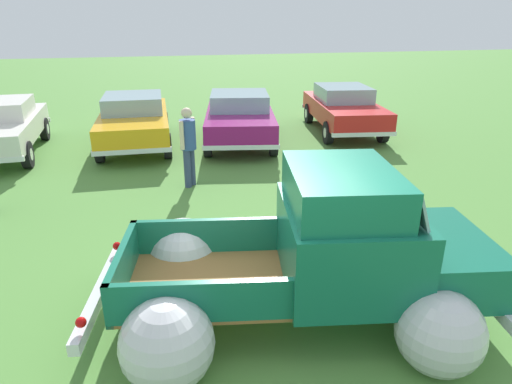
{
  "coord_description": "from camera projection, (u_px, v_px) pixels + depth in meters",
  "views": [
    {
      "loc": [
        -1.46,
        -4.33,
        3.47
      ],
      "look_at": [
        0.0,
        1.71,
        1.01
      ],
      "focal_mm": 31.17,
      "sensor_mm": 36.0,
      "label": 1
    }
  ],
  "objects": [
    {
      "name": "show_car_3",
      "position": [
        343.0,
        107.0,
        14.09
      ],
      "size": [
        2.42,
        4.57,
        1.43
      ],
      "rotation": [
        0.0,
        0.0,
        -1.71
      ],
      "color": "black",
      "rests_on": "ground"
    },
    {
      "name": "show_car_1",
      "position": [
        134.0,
        119.0,
        12.51
      ],
      "size": [
        1.99,
        4.41,
        1.43
      ],
      "rotation": [
        0.0,
        0.0,
        -1.6
      ],
      "color": "black",
      "rests_on": "ground"
    },
    {
      "name": "ground_plane",
      "position": [
        288.0,
        317.0,
        5.51
      ],
      "size": [
        80.0,
        80.0,
        0.0
      ],
      "primitive_type": "plane",
      "color": "#548C3D"
    },
    {
      "name": "vintage_pickup_truck",
      "position": [
        323.0,
        263.0,
        5.25
      ],
      "size": [
        4.87,
        3.36,
        1.96
      ],
      "rotation": [
        0.0,
        0.0,
        -0.17
      ],
      "color": "black",
      "rests_on": "ground"
    },
    {
      "name": "show_car_0",
      "position": [
        0.0,
        126.0,
        11.71
      ],
      "size": [
        1.97,
        4.41,
        1.43
      ],
      "rotation": [
        0.0,
        0.0,
        -1.53
      ],
      "color": "black",
      "rests_on": "ground"
    },
    {
      "name": "show_car_2",
      "position": [
        240.0,
        116.0,
        12.85
      ],
      "size": [
        2.68,
        4.56,
        1.43
      ],
      "rotation": [
        0.0,
        0.0,
        -1.76
      ],
      "color": "black",
      "rests_on": "ground"
    },
    {
      "name": "spectator_1",
      "position": [
        188.0,
        142.0,
        9.42
      ],
      "size": [
        0.48,
        0.48,
        1.72
      ],
      "rotation": [
        0.0,
        0.0,
        2.48
      ],
      "color": "navy",
      "rests_on": "ground"
    }
  ]
}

